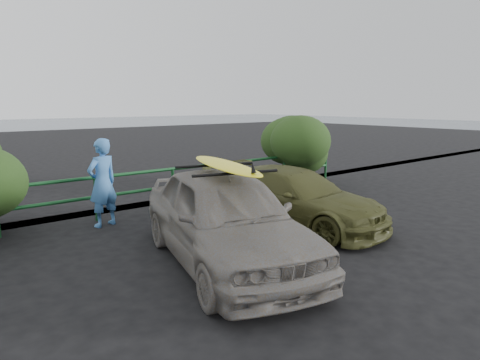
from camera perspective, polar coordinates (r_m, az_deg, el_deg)
The scene contains 8 objects.
ground at distance 6.79m, azimuth 5.71°, elevation -12.84°, with size 80.00×80.00×0.00m, color black.
guardrail at distance 10.62m, azimuth -13.59°, elevation -1.64°, with size 14.00×0.08×1.04m, color #144921, non-canonical shape.
shrub_right at distance 13.77m, azimuth 4.48°, elevation 3.60°, with size 3.20×2.40×2.13m, color #274418, non-canonical shape.
sedan at distance 7.10m, azimuth -1.98°, elevation -5.02°, with size 1.87×4.64×1.58m, color slate.
olive_vehicle at distance 9.40m, azimuth 7.08°, elevation -2.31°, with size 1.75×4.30×1.25m, color #474920.
man at distance 9.68m, azimuth -17.86°, elevation -0.34°, with size 0.70×0.46×1.92m, color #4381CA.
roof_rack at distance 6.93m, azimuth -2.02°, elevation 1.49°, with size 1.40×0.98×0.05m, color black, non-canonical shape.
surfboard at distance 6.92m, azimuth -2.02°, elevation 1.99°, with size 0.53×2.58×0.08m, color #FFF11A.
Camera 1 is at (-4.43, -4.41, 2.66)m, focal length 32.00 mm.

